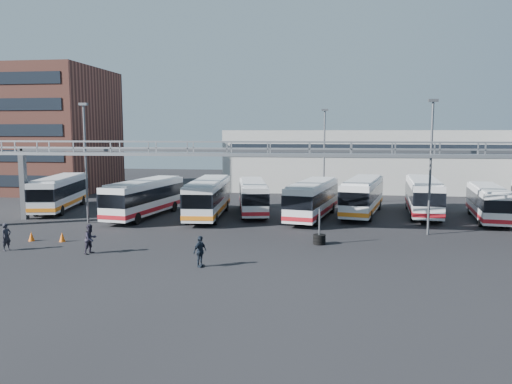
# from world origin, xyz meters

# --- Properties ---
(ground) EXTENTS (140.00, 140.00, 0.00)m
(ground) POSITION_xyz_m (0.00, 0.00, 0.00)
(ground) COLOR black
(ground) RESTS_ON ground
(gantry) EXTENTS (51.40, 5.15, 7.10)m
(gantry) POSITION_xyz_m (0.00, 5.87, 5.51)
(gantry) COLOR gray
(gantry) RESTS_ON ground
(apartment_building) EXTENTS (18.00, 15.00, 16.00)m
(apartment_building) POSITION_xyz_m (-34.00, 30.00, 8.00)
(apartment_building) COLOR brown
(apartment_building) RESTS_ON ground
(warehouse) EXTENTS (42.00, 14.00, 8.00)m
(warehouse) POSITION_xyz_m (12.00, 38.00, 4.00)
(warehouse) COLOR #9E9E99
(warehouse) RESTS_ON ground
(light_pole_left) EXTENTS (0.70, 0.35, 10.21)m
(light_pole_left) POSITION_xyz_m (-16.00, 8.00, 5.73)
(light_pole_left) COLOR #4C4F54
(light_pole_left) RESTS_ON ground
(light_pole_mid) EXTENTS (0.70, 0.35, 10.21)m
(light_pole_mid) POSITION_xyz_m (12.00, 7.00, 5.73)
(light_pole_mid) COLOR #4C4F54
(light_pole_mid) RESTS_ON ground
(light_pole_back) EXTENTS (0.70, 0.35, 10.21)m
(light_pole_back) POSITION_xyz_m (4.00, 22.00, 5.73)
(light_pole_back) COLOR #4C4F54
(light_pole_back) RESTS_ON ground
(bus_0) EXTENTS (4.81, 11.44, 3.39)m
(bus_0) POSITION_xyz_m (-22.01, 14.25, 1.87)
(bus_0) COLOR silver
(bus_0) RESTS_ON ground
(bus_2) EXTENTS (4.19, 11.49, 3.41)m
(bus_2) POSITION_xyz_m (-12.20, 11.59, 1.89)
(bus_2) COLOR silver
(bus_2) RESTS_ON ground
(bus_3) EXTENTS (3.47, 11.64, 3.49)m
(bus_3) POSITION_xyz_m (-6.41, 12.26, 1.93)
(bus_3) COLOR silver
(bus_3) RESTS_ON ground
(bus_4) EXTENTS (4.33, 10.62, 3.14)m
(bus_4) POSITION_xyz_m (-2.67, 14.93, 1.74)
(bus_4) COLOR silver
(bus_4) RESTS_ON ground
(bus_5) EXTENTS (4.71, 11.42, 3.38)m
(bus_5) POSITION_xyz_m (3.06, 12.85, 1.87)
(bus_5) COLOR silver
(bus_5) RESTS_ON ground
(bus_6) EXTENTS (4.88, 11.64, 3.45)m
(bus_6) POSITION_xyz_m (7.67, 15.61, 1.91)
(bus_6) COLOR silver
(bus_6) RESTS_ON ground
(bus_7) EXTENTS (3.71, 11.56, 3.45)m
(bus_7) POSITION_xyz_m (13.29, 16.21, 1.91)
(bus_7) COLOR silver
(bus_7) RESTS_ON ground
(bus_8) EXTENTS (3.63, 10.32, 3.07)m
(bus_8) POSITION_xyz_m (18.39, 13.92, 1.70)
(bus_8) COLOR silver
(bus_8) RESTS_ON ground
(pedestrian_a) EXTENTS (0.62, 0.77, 1.83)m
(pedestrian_a) POSITION_xyz_m (-16.57, -2.25, 0.91)
(pedestrian_a) COLOR black
(pedestrian_a) RESTS_ON ground
(pedestrian_b) EXTENTS (1.01, 1.13, 1.91)m
(pedestrian_b) POSITION_xyz_m (-10.69, -2.25, 0.96)
(pedestrian_b) COLOR #272331
(pedestrian_b) RESTS_ON ground
(pedestrian_d) EXTENTS (0.87, 1.16, 1.83)m
(pedestrian_d) POSITION_xyz_m (-2.92, -4.41, 0.92)
(pedestrian_d) COLOR black
(pedestrian_d) RESTS_ON ground
(cone_left) EXTENTS (0.50, 0.50, 0.68)m
(cone_left) POSITION_xyz_m (-14.36, 0.78, 0.34)
(cone_left) COLOR #DD590C
(cone_left) RESTS_ON ground
(cone_right) EXTENTS (0.54, 0.54, 0.68)m
(cone_right) POSITION_xyz_m (-16.66, 0.67, 0.34)
(cone_right) COLOR #DD590C
(cone_right) RESTS_ON ground
(tire_stack) EXTENTS (0.87, 0.87, 2.49)m
(tire_stack) POSITION_xyz_m (3.84, 2.51, 0.42)
(tire_stack) COLOR black
(tire_stack) RESTS_ON ground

